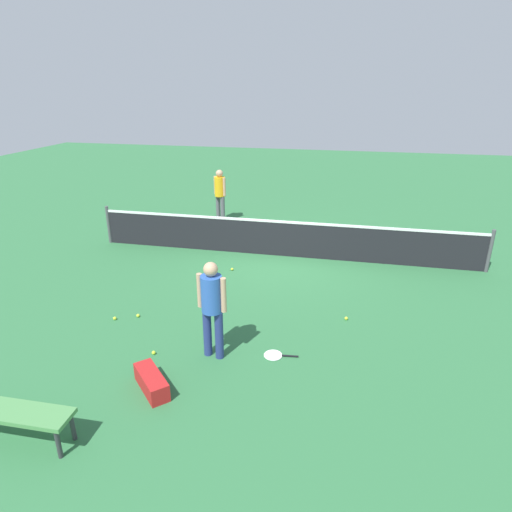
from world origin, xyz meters
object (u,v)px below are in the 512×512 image
tennis_ball_stray_left (115,318)px  tennis_racket_far_player (189,223)px  courtside_bench (15,414)px  player_far_side (220,191)px  tennis_ball_by_net (232,269)px  equipment_bag (151,381)px  tennis_ball_midcourt (346,318)px  player_near_side (212,302)px  tennis_ball_baseline (138,316)px  tennis_racket_near_player (275,355)px  tennis_ball_near_player (154,353)px

tennis_ball_stray_left → tennis_racket_far_player: bearing=97.1°
tennis_racket_far_player → courtside_bench: courtside_bench is taller
player_far_side → tennis_ball_by_net: (1.44, -3.90, -0.98)m
equipment_bag → tennis_ball_midcourt: bearing=43.7°
tennis_ball_by_net → tennis_racket_far_player: bearing=124.6°
player_near_side → courtside_bench: 3.04m
player_near_side → tennis_ball_baseline: (-1.85, 0.93, -0.98)m
courtside_bench → tennis_racket_near_player: bearing=41.3°
tennis_racket_near_player → tennis_ball_by_net: (-1.64, 3.34, 0.02)m
tennis_racket_far_player → tennis_ball_stray_left: 6.30m
player_near_side → equipment_bag: player_near_side is taller
player_far_side → tennis_racket_far_player: 1.44m
tennis_ball_baseline → equipment_bag: equipment_bag is taller
player_far_side → tennis_ball_baseline: (0.23, -6.51, -0.98)m
player_far_side → courtside_bench: bearing=-88.8°
tennis_racket_far_player → equipment_bag: size_ratio=0.77×
player_near_side → tennis_ball_by_net: player_near_side is taller
tennis_ball_midcourt → tennis_ball_baseline: (-4.00, -0.75, 0.00)m
player_far_side → tennis_ball_by_net: player_far_side is taller
tennis_ball_near_player → tennis_ball_baseline: 1.40m
courtside_bench → equipment_bag: size_ratio=1.96×
tennis_ball_midcourt → tennis_ball_baseline: size_ratio=1.00×
tennis_racket_near_player → tennis_racket_far_player: same height
tennis_racket_far_player → tennis_ball_by_net: bearing=-55.4°
player_far_side → equipment_bag: size_ratio=2.21×
player_near_side → tennis_ball_by_net: 3.73m
tennis_ball_midcourt → courtside_bench: 5.69m
player_far_side → tennis_racket_far_player: bearing=-154.3°
tennis_racket_far_player → tennis_ball_baseline: size_ratio=8.95×
tennis_racket_near_player → tennis_ball_stray_left: 3.28m
tennis_racket_near_player → courtside_bench: size_ratio=0.40×
tennis_racket_near_player → tennis_ball_midcourt: (1.15, 1.48, 0.02)m
player_near_side → tennis_ball_midcourt: player_near_side is taller
player_near_side → tennis_ball_stray_left: player_near_side is taller
tennis_racket_far_player → equipment_bag: 8.34m
player_near_side → tennis_ball_near_player: 1.42m
tennis_ball_midcourt → tennis_racket_far_player: bearing=134.2°
tennis_ball_by_net → tennis_ball_midcourt: 3.35m
tennis_racket_near_player → tennis_ball_baseline: size_ratio=9.05×
player_near_side → tennis_ball_midcourt: size_ratio=25.76×
player_near_side → tennis_ball_by_net: size_ratio=25.76×
tennis_racket_near_player → player_near_side: bearing=-168.5°
tennis_racket_near_player → tennis_racket_far_player: 7.89m
player_near_side → tennis_ball_near_player: size_ratio=25.76×
tennis_ball_near_player → tennis_ball_stray_left: bearing=143.1°
tennis_racket_far_player → tennis_ball_stray_left: (0.78, -6.25, 0.02)m
player_far_side → courtside_bench: player_far_side is taller
player_far_side → tennis_racket_near_player: bearing=-67.0°
tennis_racket_far_player → tennis_ball_near_player: tennis_ball_near_player is taller
tennis_racket_near_player → tennis_ball_baseline: bearing=165.6°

